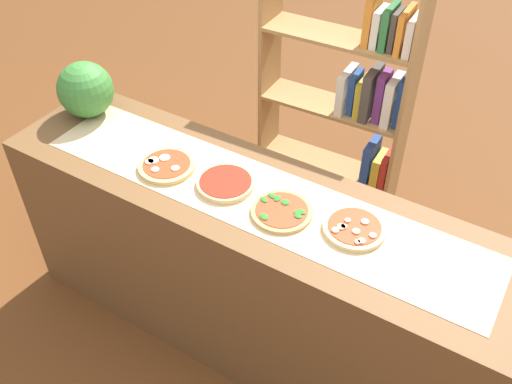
# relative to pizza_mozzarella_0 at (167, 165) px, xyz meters

# --- Properties ---
(ground_plane) EXTENTS (12.00, 12.00, 0.00)m
(ground_plane) POSITION_rel_pizza_mozzarella_0_xyz_m (0.41, 0.05, -0.92)
(ground_plane) COLOR brown
(counter) EXTENTS (2.28, 0.58, 0.91)m
(counter) POSITION_rel_pizza_mozzarella_0_xyz_m (0.41, 0.05, -0.47)
(counter) COLOR brown
(counter) RESTS_ON ground_plane
(parchment_paper) EXTENTS (1.91, 0.38, 0.00)m
(parchment_paper) POSITION_rel_pizza_mozzarella_0_xyz_m (0.41, 0.05, -0.01)
(parchment_paper) COLOR tan
(parchment_paper) RESTS_ON counter
(pizza_mozzarella_0) EXTENTS (0.24, 0.24, 0.03)m
(pizza_mozzarella_0) POSITION_rel_pizza_mozzarella_0_xyz_m (0.00, 0.00, 0.00)
(pizza_mozzarella_0) COLOR #DBB26B
(pizza_mozzarella_0) RESTS_ON parchment_paper
(pizza_plain_1) EXTENTS (0.23, 0.23, 0.02)m
(pizza_plain_1) POSITION_rel_pizza_mozzarella_0_xyz_m (0.27, 0.03, 0.00)
(pizza_plain_1) COLOR #E5C17F
(pizza_plain_1) RESTS_ON parchment_paper
(pizza_spinach_2) EXTENTS (0.24, 0.24, 0.02)m
(pizza_spinach_2) POSITION_rel_pizza_mozzarella_0_xyz_m (0.54, 0.01, -0.00)
(pizza_spinach_2) COLOR tan
(pizza_spinach_2) RESTS_ON parchment_paper
(pizza_mushroom_3) EXTENTS (0.23, 0.23, 0.03)m
(pizza_mushroom_3) POSITION_rel_pizza_mozzarella_0_xyz_m (0.82, 0.07, -0.00)
(pizza_mushroom_3) COLOR #E5C17F
(pizza_mushroom_3) RESTS_ON parchment_paper
(watermelon) EXTENTS (0.26, 0.26, 0.26)m
(watermelon) POSITION_rel_pizza_mozzarella_0_xyz_m (-0.56, 0.14, 0.12)
(watermelon) COLOR #387A33
(watermelon) RESTS_ON counter
(bookshelf) EXTENTS (0.78, 0.25, 1.56)m
(bookshelf) POSITION_rel_pizza_mozzarella_0_xyz_m (0.42, 0.98, -0.17)
(bookshelf) COLOR #A87A47
(bookshelf) RESTS_ON ground_plane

